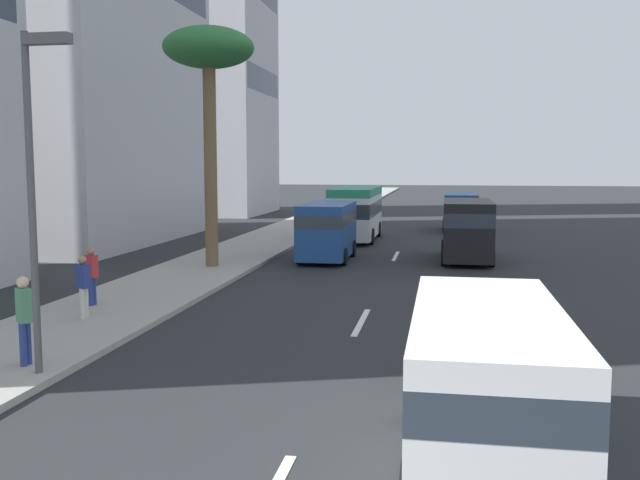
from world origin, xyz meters
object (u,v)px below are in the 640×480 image
van_lead (460,210)px  van_third (487,378)px  van_fourth (327,228)px  pedestrian_mid_block (92,274)px  pedestrian_by_tree (83,284)px  minibus_fifth (356,211)px  van_second (467,227)px  pedestrian_near_lamp (24,316)px  palm_tree (209,59)px  street_lamp (36,164)px

van_lead → van_third: (-34.81, 0.40, -0.03)m
van_fourth → pedestrian_mid_block: van_fourth is taller
pedestrian_by_tree → minibus_fifth: bearing=-79.1°
van_second → pedestrian_near_lamp: bearing=153.2°
palm_tree → pedestrian_near_lamp: bearing=-176.9°
van_third → minibus_fifth: minibus_fifth is taller
pedestrian_mid_block → street_lamp: street_lamp is taller
pedestrian_mid_block → pedestrian_by_tree: 1.75m
pedestrian_near_lamp → palm_tree: 15.47m
van_lead → van_fourth: (-14.49, 5.90, 0.08)m
pedestrian_mid_block → palm_tree: palm_tree is taller
van_third → street_lamp: street_lamp is taller
minibus_fifth → pedestrian_by_tree: size_ratio=4.20×
van_second → van_fourth: (-0.84, 5.89, -0.07)m
van_lead → pedestrian_mid_block: (-25.92, 10.77, -0.26)m
pedestrian_mid_block → pedestrian_by_tree: bearing=134.4°
van_lead → van_second: (-13.64, 0.01, 0.15)m
van_second → minibus_fifth: bearing=37.7°
minibus_fifth → pedestrian_by_tree: (-21.23, 4.49, -0.52)m
van_lead → van_second: 13.64m
van_fourth → street_lamp: size_ratio=0.74×
van_fourth → pedestrian_near_lamp: van_fourth is taller
van_third → pedestrian_mid_block: van_third is taller
van_third → palm_tree: (16.88, 9.51, 6.82)m
van_second → pedestrian_near_lamp: (-18.09, 9.16, -0.32)m
van_second → pedestrian_by_tree: 17.22m
van_third → pedestrian_by_tree: van_third is taller
van_third → van_fourth: van_fourth is taller
van_lead → van_second: bearing=179.9°
van_second → pedestrian_near_lamp: van_second is taller
palm_tree → minibus_fifth: bearing=-20.0°
pedestrian_mid_block → van_fourth: bearing=-89.4°
van_second → palm_tree: size_ratio=0.58×
pedestrian_mid_block → pedestrian_by_tree: (-1.63, -0.62, -0.01)m
van_fourth → pedestrian_by_tree: (-13.06, 4.26, -0.35)m
pedestrian_near_lamp → minibus_fifth: bearing=120.6°
street_lamp → palm_tree: bearing=5.6°
van_fourth → pedestrian_by_tree: size_ratio=2.90×
van_third → palm_tree: palm_tree is taller
van_fourth → pedestrian_near_lamp: 17.55m
van_fourth → pedestrian_near_lamp: size_ratio=2.64×
van_third → street_lamp: bearing=71.9°
pedestrian_mid_block → pedestrian_by_tree: size_ratio=1.01×
van_fourth → palm_tree: (-3.45, 4.01, 6.70)m
van_second → palm_tree: 12.66m
palm_tree → van_lead: bearing=-28.9°
van_second → pedestrian_by_tree: (-13.91, 10.14, -0.42)m
van_third → minibus_fifth: 28.98m
pedestrian_mid_block → pedestrian_near_lamp: bearing=129.1°
van_lead → pedestrian_near_lamp: 33.03m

